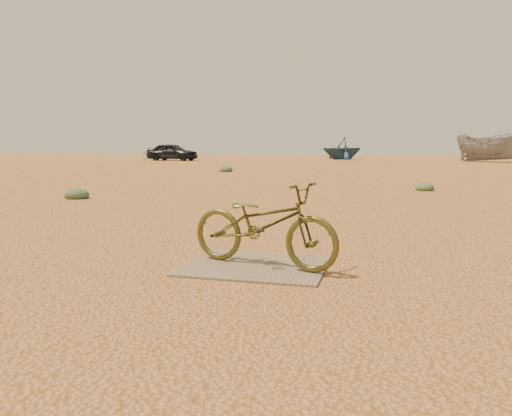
% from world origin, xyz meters
% --- Properties ---
extents(ground, '(120.00, 120.00, 0.00)m').
position_xyz_m(ground, '(0.00, 0.00, 0.00)').
color(ground, '#B97B4B').
rests_on(ground, ground).
extents(plywood_board, '(1.35, 1.16, 0.02)m').
position_xyz_m(plywood_board, '(-0.02, 0.11, 0.01)').
color(plywood_board, '#786950').
rests_on(plywood_board, ground).
extents(bicycle, '(1.63, 0.91, 0.81)m').
position_xyz_m(bicycle, '(0.06, 0.09, 0.43)').
color(bicycle, '#4C4A1C').
rests_on(bicycle, plywood_board).
extents(car, '(4.25, 1.95, 1.41)m').
position_xyz_m(car, '(-16.01, 33.17, 0.71)').
color(car, black).
rests_on(car, ground).
extents(boat_near_left, '(4.11, 5.42, 1.06)m').
position_xyz_m(boat_near_left, '(-20.45, 39.02, 0.53)').
color(boat_near_left, white).
rests_on(boat_near_left, ground).
extents(boat_far_left, '(4.98, 4.85, 1.99)m').
position_xyz_m(boat_far_left, '(-3.02, 40.48, 1.00)').
color(boat_far_left, navy).
rests_on(boat_far_left, ground).
extents(boat_mid_right, '(5.79, 5.31, 2.22)m').
position_xyz_m(boat_mid_right, '(8.38, 35.65, 1.11)').
color(boat_mid_right, gray).
rests_on(boat_mid_right, ground).
extents(kale_a, '(0.54, 0.54, 0.30)m').
position_xyz_m(kale_a, '(-5.57, 5.23, 0.00)').
color(kale_a, '#576E48').
rests_on(kale_a, ground).
extents(kale_b, '(0.48, 0.48, 0.27)m').
position_xyz_m(kale_b, '(2.10, 9.37, 0.00)').
color(kale_b, '#576E48').
rests_on(kale_b, ground).
extents(kale_c, '(0.63, 0.63, 0.35)m').
position_xyz_m(kale_c, '(-6.09, 17.28, 0.00)').
color(kale_c, '#576E48').
rests_on(kale_c, ground).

